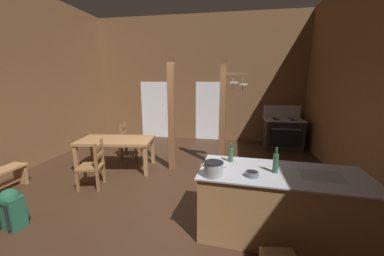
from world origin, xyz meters
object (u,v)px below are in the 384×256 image
object	(u,v)px
dining_table	(116,143)
stove_range	(283,133)
mixing_bowl_on_counter	(252,174)
kitchen_island	(279,204)
bottle_short_on_counter	(231,154)
stockpot_on_counter	(213,169)
backpack	(11,207)
bottle_tall_on_counter	(276,163)
ladderback_chair_near_window	(129,141)
ladderback_chair_by_post	(93,166)

from	to	relation	value
dining_table	stove_range	bearing A→B (deg)	29.98
stove_range	mixing_bowl_on_counter	size ratio (longest dim) A/B	7.68
kitchen_island	bottle_short_on_counter	xyz separation A→B (m)	(-0.68, 0.29, 0.57)
stove_range	dining_table	distance (m)	4.93
stockpot_on_counter	mixing_bowl_on_counter	distance (m)	0.49
backpack	bottle_tall_on_counter	bearing A→B (deg)	7.64
dining_table	bottle_tall_on_counter	world-z (taller)	bottle_tall_on_counter
dining_table	bottle_tall_on_counter	xyz separation A→B (m)	(3.28, -1.86, 0.41)
ladderback_chair_near_window	kitchen_island	bearing A→B (deg)	-38.07
ladderback_chair_near_window	backpack	distance (m)	3.27
stove_range	stockpot_on_counter	world-z (taller)	stove_range
kitchen_island	stockpot_on_counter	world-z (taller)	stockpot_on_counter
stockpot_on_counter	mixing_bowl_on_counter	xyz separation A→B (m)	(0.48, 0.08, -0.06)
stockpot_on_counter	bottle_tall_on_counter	distance (m)	0.83
ladderback_chair_near_window	stove_range	bearing A→B (deg)	19.46
bottle_tall_on_counter	bottle_short_on_counter	distance (m)	0.66
ladderback_chair_by_post	backpack	bearing A→B (deg)	-106.84
ladderback_chair_by_post	bottle_short_on_counter	size ratio (longest dim) A/B	3.39
stove_range	mixing_bowl_on_counter	world-z (taller)	stove_range
stockpot_on_counter	mixing_bowl_on_counter	world-z (taller)	stockpot_on_counter
mixing_bowl_on_counter	bottle_short_on_counter	xyz separation A→B (m)	(-0.27, 0.50, 0.08)
ladderback_chair_near_window	bottle_short_on_counter	size ratio (longest dim) A/B	3.39
dining_table	stockpot_on_counter	xyz separation A→B (m)	(2.49, -2.12, 0.37)
kitchen_island	bottle_tall_on_counter	size ratio (longest dim) A/B	6.48
ladderback_chair_near_window	dining_table	bearing A→B (deg)	-82.13
ladderback_chair_near_window	bottle_short_on_counter	xyz separation A→B (m)	(2.82, -2.45, 0.58)
kitchen_island	mixing_bowl_on_counter	world-z (taller)	mixing_bowl_on_counter
backpack	kitchen_island	bearing A→B (deg)	7.75
stove_range	backpack	distance (m)	6.71
stove_range	bottle_tall_on_counter	bearing A→B (deg)	-102.92
ladderback_chair_near_window	backpack	world-z (taller)	ladderback_chair_near_window
backpack	bottle_short_on_counter	world-z (taller)	bottle_short_on_counter
ladderback_chair_by_post	stockpot_on_counter	xyz separation A→B (m)	(2.48, -1.14, 0.57)
stove_range	ladderback_chair_near_window	size ratio (longest dim) A/B	1.39
stockpot_on_counter	bottle_short_on_counter	bearing A→B (deg)	70.31
backpack	ladderback_chair_by_post	bearing A→B (deg)	73.16
ladderback_chair_by_post	stockpot_on_counter	bearing A→B (deg)	-24.77
bottle_tall_on_counter	bottle_short_on_counter	size ratio (longest dim) A/B	1.22
mixing_bowl_on_counter	bottle_short_on_counter	bearing A→B (deg)	118.79
ladderback_chair_by_post	mixing_bowl_on_counter	xyz separation A→B (m)	(2.95, -1.06, 0.50)
backpack	mixing_bowl_on_counter	distance (m)	3.44
stove_range	bottle_short_on_counter	xyz separation A→B (m)	(-1.57, -4.01, 0.55)
stove_range	bottle_tall_on_counter	size ratio (longest dim) A/B	3.85
stockpot_on_counter	bottle_tall_on_counter	size ratio (longest dim) A/B	0.93
mixing_bowl_on_counter	dining_table	bearing A→B (deg)	145.58
stove_range	bottle_short_on_counter	distance (m)	4.34
dining_table	ladderback_chair_near_window	world-z (taller)	ladderback_chair_near_window
kitchen_island	stove_range	distance (m)	4.39
dining_table	mixing_bowl_on_counter	world-z (taller)	mixing_bowl_on_counter
ladderback_chair_near_window	ladderback_chair_by_post	size ratio (longest dim) A/B	1.00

